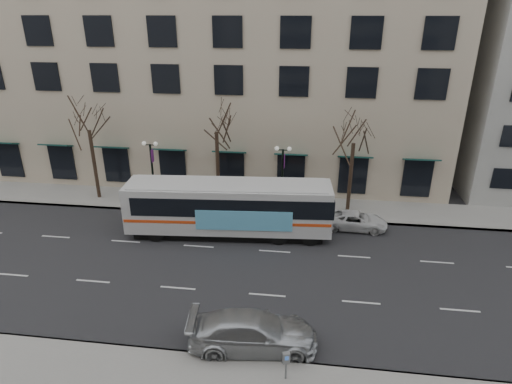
% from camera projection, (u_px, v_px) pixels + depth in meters
% --- Properties ---
extents(ground, '(160.00, 160.00, 0.00)m').
position_uv_depth(ground, '(189.00, 265.00, 25.87)').
color(ground, black).
rests_on(ground, ground).
extents(sidewalk_far, '(80.00, 4.00, 0.15)m').
position_uv_depth(sidewalk_far, '(282.00, 207.00, 33.47)').
color(sidewalk_far, gray).
rests_on(sidewalk_far, ground).
extents(building_hotel, '(40.00, 20.00, 24.00)m').
position_uv_depth(building_hotel, '(221.00, 36.00, 40.57)').
color(building_hotel, '#BBA78F').
rests_on(building_hotel, ground).
extents(tree_far_left, '(3.60, 3.60, 8.34)m').
position_uv_depth(tree_far_left, '(87.00, 118.00, 32.46)').
color(tree_far_left, black).
rests_on(tree_far_left, ground).
extents(tree_far_mid, '(3.60, 3.60, 8.55)m').
position_uv_depth(tree_far_mid, '(216.00, 119.00, 31.20)').
color(tree_far_mid, black).
rests_on(tree_far_mid, ground).
extents(tree_far_right, '(3.60, 3.60, 8.06)m').
position_uv_depth(tree_far_right, '(355.00, 130.00, 30.21)').
color(tree_far_right, black).
rests_on(tree_far_right, ground).
extents(lamp_post_left, '(1.22, 0.45, 5.21)m').
position_uv_depth(lamp_post_left, '(153.00, 170.00, 32.79)').
color(lamp_post_left, black).
rests_on(lamp_post_left, ground).
extents(lamp_post_right, '(1.22, 0.45, 5.21)m').
position_uv_depth(lamp_post_right, '(282.00, 176.00, 31.61)').
color(lamp_post_right, black).
rests_on(lamp_post_right, ground).
extents(city_bus, '(13.93, 4.04, 3.73)m').
position_uv_depth(city_bus, '(230.00, 207.00, 28.81)').
color(city_bus, silver).
rests_on(city_bus, ground).
extents(silver_car, '(6.07, 2.98, 1.70)m').
position_uv_depth(silver_car, '(253.00, 332.00, 19.32)').
color(silver_car, '#B8BCC0').
rests_on(silver_car, ground).
extents(white_pickup, '(4.46, 2.17, 1.22)m').
position_uv_depth(white_pickup, '(356.00, 220.00, 30.07)').
color(white_pickup, white).
rests_on(white_pickup, ground).
extents(pay_station, '(0.33, 0.26, 1.35)m').
position_uv_depth(pay_station, '(286.00, 360.00, 17.38)').
color(pay_station, gray).
rests_on(pay_station, sidewalk_near).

